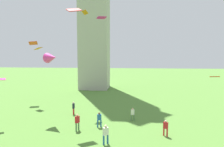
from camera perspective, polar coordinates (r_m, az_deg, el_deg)
name	(u,v)px	position (r m, az deg, el deg)	size (l,w,h in m)	color
person_0	(99,119)	(21.14, -3.89, -13.54)	(0.50, 0.38, 1.67)	#235693
person_1	(106,133)	(17.32, -1.94, -17.65)	(0.53, 0.49, 1.78)	#235693
person_2	(133,113)	(23.21, 6.27, -11.95)	(0.49, 0.25, 1.59)	#51754C
person_3	(74,107)	(25.93, -11.59, -10.02)	(0.32, 0.53, 1.71)	red
person_4	(77,121)	(20.48, -10.47, -14.04)	(0.43, 0.53, 1.79)	#51754C
person_5	(166,127)	(19.62, 15.95, -15.34)	(0.48, 0.45, 1.61)	red
kite_flying_0	(74,10)	(22.72, -11.47, 18.38)	(1.87, 1.68, 0.79)	#B4211F
kite_flying_2	(38,49)	(32.36, -21.49, 7.07)	(1.38, 1.25, 0.49)	orange
kite_flying_3	(215,77)	(22.59, 28.67, -0.86)	(1.08, 0.90, 0.22)	#C23108
kite_flying_4	(33,43)	(35.38, -22.78, 8.50)	(1.52, 1.27, 0.67)	#D1441E
kite_flying_5	(85,12)	(28.32, -8.19, 17.89)	(0.83, 0.92, 0.59)	#C56A14
kite_flying_7	(102,18)	(19.63, -3.18, 16.57)	(1.10, 1.00, 0.19)	#B21A7A
kite_flying_8	(1,79)	(24.04, -30.61, -1.49)	(1.07, 1.03, 0.21)	#F12B7E
kite_flying_9	(52,58)	(23.49, -17.87, 4.60)	(2.17, 2.01, 1.32)	#DF3493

